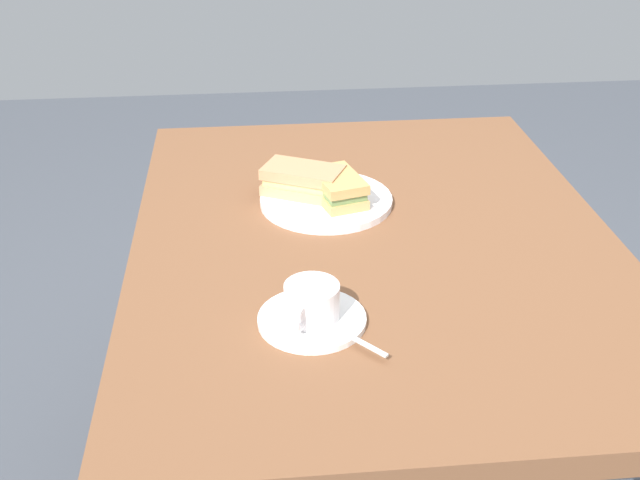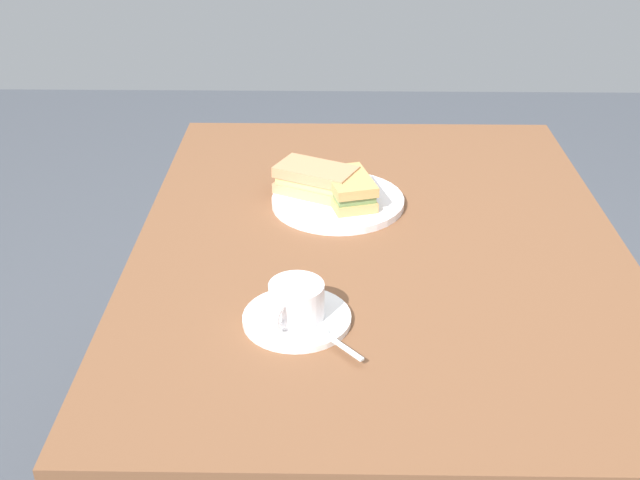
{
  "view_description": "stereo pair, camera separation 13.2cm",
  "coord_description": "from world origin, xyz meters",
  "views": [
    {
      "loc": [
        -1.21,
        0.22,
        1.4
      ],
      "look_at": [
        -0.07,
        0.1,
        0.76
      ],
      "focal_mm": 43.96,
      "sensor_mm": 36.0,
      "label": 1
    },
    {
      "loc": [
        -1.22,
        0.09,
        1.4
      ],
      "look_at": [
        -0.07,
        0.1,
        0.76
      ],
      "focal_mm": 43.96,
      "sensor_mm": 36.0,
      "label": 2
    }
  ],
  "objects": [
    {
      "name": "coffee_saucer",
      "position": [
        -0.26,
        0.14,
        0.74
      ],
      "size": [
        0.16,
        0.16,
        0.01
      ],
      "primitive_type": "cylinder",
      "color": "white",
      "rests_on": "dining_table"
    },
    {
      "name": "sandwich_front",
      "position": [
        0.12,
        0.05,
        0.77
      ],
      "size": [
        0.14,
        0.11,
        0.05
      ],
      "color": "tan",
      "rests_on": "sandwich_plate"
    },
    {
      "name": "coffee_cup",
      "position": [
        -0.26,
        0.14,
        0.77
      ],
      "size": [
        0.1,
        0.08,
        0.05
      ],
      "color": "white",
      "rests_on": "coffee_saucer"
    },
    {
      "name": "sandwich_plate",
      "position": [
        0.13,
        0.07,
        0.74
      ],
      "size": [
        0.25,
        0.25,
        0.01
      ],
      "primitive_type": "cylinder",
      "color": "white",
      "rests_on": "dining_table"
    },
    {
      "name": "spoon",
      "position": [
        -0.32,
        0.09,
        0.74
      ],
      "size": [
        0.08,
        0.07,
        0.01
      ],
      "color": "silver",
      "rests_on": "coffee_saucer"
    },
    {
      "name": "dining_table",
      "position": [
        0.0,
        0.0,
        0.61
      ],
      "size": [
        1.13,
        0.86,
        0.73
      ],
      "color": "brown",
      "rests_on": "ground_plane"
    },
    {
      "name": "sandwich_back",
      "position": [
        0.15,
        0.12,
        0.77
      ],
      "size": [
        0.14,
        0.17,
        0.05
      ],
      "color": "tan",
      "rests_on": "sandwich_plate"
    }
  ]
}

